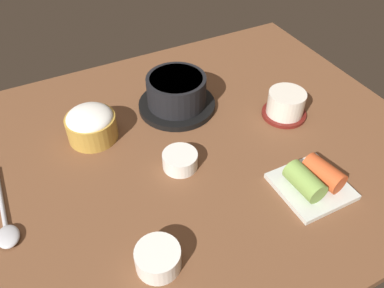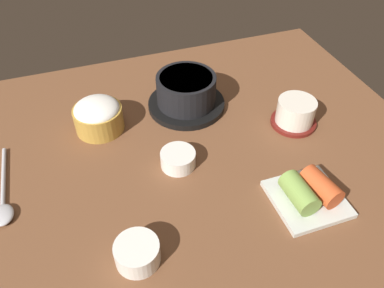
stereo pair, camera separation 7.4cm
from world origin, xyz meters
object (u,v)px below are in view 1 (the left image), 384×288
rice_bowl (91,124)px  spoon (6,224)px  side_bowl_near (158,258)px  tea_cup_with_saucer (284,103)px  banchan_cup_center (180,160)px  kimchi_plate (313,181)px  stone_pot (177,94)px

rice_bowl → spoon: size_ratio=0.52×
side_bowl_near → tea_cup_with_saucer: bearing=28.6°
tea_cup_with_saucer → banchan_cup_center: (-27.08, -4.08, -1.25)cm
banchan_cup_center → kimchi_plate: bearing=-40.1°
tea_cup_with_saucer → side_bowl_near: bearing=-151.4°
stone_pot → kimchi_plate: stone_pot is taller
stone_pot → banchan_cup_center: (-7.28, -16.81, -2.10)cm
stone_pot → kimchi_plate: 34.51cm
stone_pot → banchan_cup_center: size_ratio=2.56×
stone_pot → spoon: (-38.88, -16.05, -3.17)cm
stone_pot → banchan_cup_center: 18.44cm
tea_cup_with_saucer → side_bowl_near: (-39.00, -21.29, -0.97)cm
kimchi_plate → spoon: size_ratio=0.62×
rice_bowl → kimchi_plate: size_ratio=0.84×
rice_bowl → kimchi_plate: 44.13cm
stone_pot → spoon: bearing=-157.6°
banchan_cup_center → spoon: bearing=178.6°
rice_bowl → spoon: bearing=-142.3°
spoon → side_bowl_near: bearing=-42.4°
stone_pot → banchan_cup_center: bearing=-113.4°
rice_bowl → spoon: rice_bowl is taller
rice_bowl → banchan_cup_center: (12.34, -15.62, -1.83)cm
tea_cup_with_saucer → banchan_cup_center: 27.42cm
kimchi_plate → stone_pot: bearing=109.3°
tea_cup_with_saucer → kimchi_plate: 21.52cm
stone_pot → tea_cup_with_saucer: stone_pot is taller
tea_cup_with_saucer → kimchi_plate: bearing=-113.0°
tea_cup_with_saucer → kimchi_plate: size_ratio=0.80×
tea_cup_with_saucer → spoon: tea_cup_with_saucer is taller
banchan_cup_center → kimchi_plate: (18.69, -15.72, 0.35)cm
stone_pot → tea_cup_with_saucer: 23.56cm
tea_cup_with_saucer → kimchi_plate: tea_cup_with_saucer is taller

